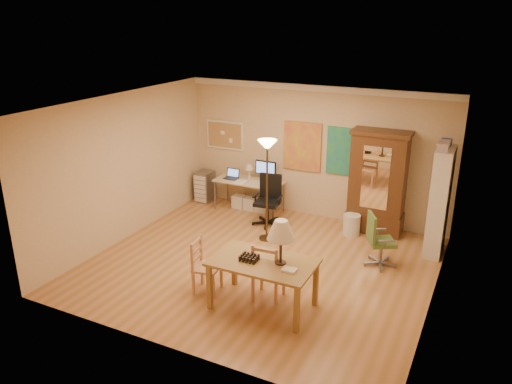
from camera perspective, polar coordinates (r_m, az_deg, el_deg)
The scene contains 16 objects.
floor at distance 8.51m, azimuth 0.47°, elevation -8.30°, with size 5.50×5.50×0.00m, color #A36F39.
crown_molding at distance 9.87m, azimuth 6.89°, elevation 11.71°, with size 5.50×0.08×0.12m, color white.
corkboard at distance 10.94m, azimuth -3.55°, elevation 6.52°, with size 0.90×0.04×0.62m, color tan.
art_panel_left at distance 10.20m, azimuth 5.31°, elevation 5.20°, with size 0.80×0.04×1.00m, color yellow.
art_panel_right at distance 9.92m, azimuth 10.17°, elevation 4.56°, with size 0.75×0.04×0.95m, color teal.
dining_table at distance 6.97m, azimuth 1.54°, elevation -6.97°, with size 1.47×0.89×1.37m.
ladder_chair_back at distance 7.39m, azimuth 1.38°, elevation -9.25°, with size 0.44×0.42×0.90m.
ladder_chair_left at distance 7.63m, azimuth -5.82°, elevation -8.58°, with size 0.43×0.45×0.84m.
torchiere_lamp at distance 8.88m, azimuth 1.29°, elevation 3.60°, with size 0.35×0.35×1.91m.
computer_desk at distance 10.62m, azimuth -0.57°, elevation -0.02°, with size 1.46×0.64×1.11m.
office_chair_black at distance 9.96m, azimuth 1.37°, elevation -2.23°, with size 0.62×0.62×1.01m.
office_chair_green at distance 8.63m, azimuth 13.86°, elevation -6.64°, with size 0.58×0.57×0.93m.
drawer_cart at distance 11.24m, azimuth -5.88°, elevation 0.67°, with size 0.34×0.41×0.68m.
armoire at distance 9.71m, azimuth 13.67°, elevation 0.35°, with size 1.08×0.51×1.99m.
bookshelf at distance 9.11m, azimuth 20.23°, elevation -1.11°, with size 0.28×0.76×1.90m.
wastebin at distance 9.69m, azimuth 10.87°, elevation -3.70°, with size 0.32×0.32×0.40m, color silver.
Camera 1 is at (3.27, -6.75, 4.01)m, focal length 35.00 mm.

